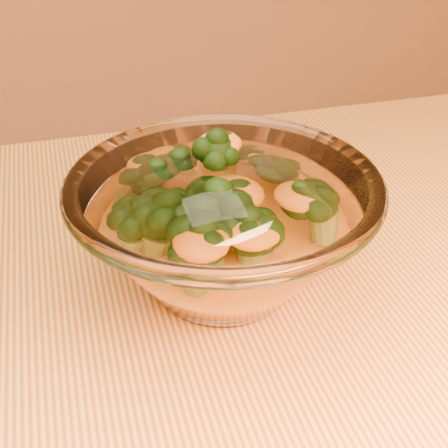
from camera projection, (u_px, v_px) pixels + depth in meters
name	position (u px, v px, depth m)	size (l,w,h in m)	color
glass_bowl	(224.00, 230.00, 0.45)	(0.22, 0.22, 0.10)	white
cheese_sauce	(224.00, 253.00, 0.46)	(0.13, 0.13, 0.04)	orange
broccoli_heap	(211.00, 208.00, 0.44)	(0.14, 0.14, 0.08)	black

